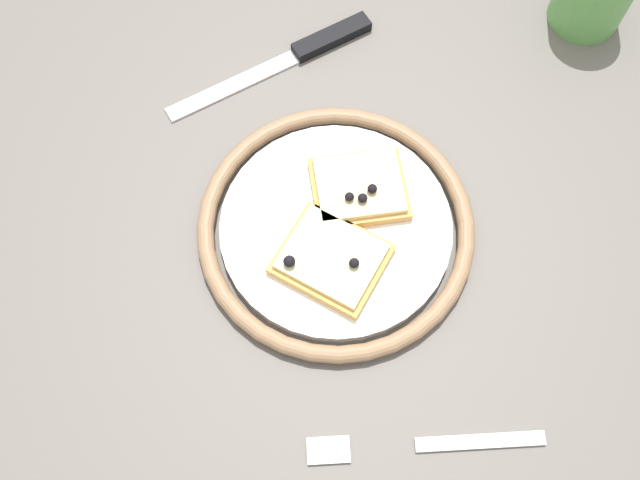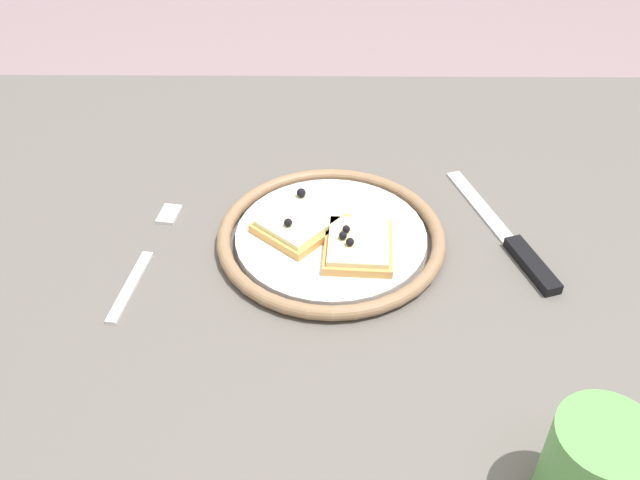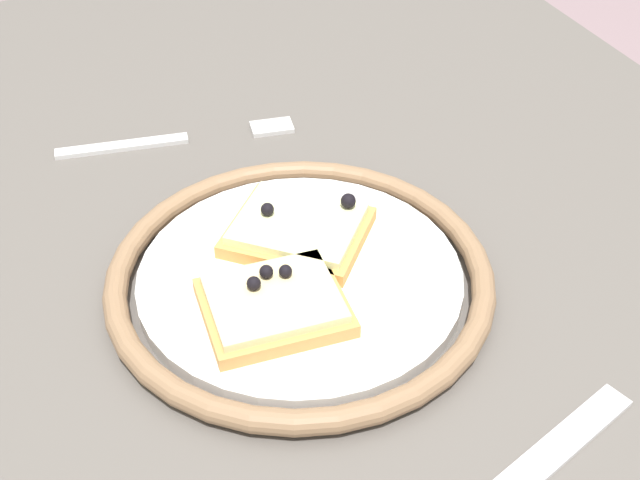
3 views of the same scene
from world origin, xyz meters
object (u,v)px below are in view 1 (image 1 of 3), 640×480
at_px(plate, 336,227).
at_px(fork, 423,445).
at_px(pizza_slice_far, 331,258).
at_px(dining_table, 338,251).
at_px(pizza_slice_near, 359,188).
at_px(knife, 305,50).

distance_m(plate, fork, 0.21).
height_order(plate, pizza_slice_far, pizza_slice_far).
height_order(dining_table, pizza_slice_near, pizza_slice_near).
bearing_deg(pizza_slice_far, dining_table, -22.52).
relative_size(dining_table, knife, 4.86).
relative_size(dining_table, pizza_slice_near, 12.19).
bearing_deg(pizza_slice_near, plate, 135.78).
distance_m(plate, pizza_slice_far, 0.04).
distance_m(pizza_slice_far, knife, 0.25).
xyz_separation_m(dining_table, fork, (-0.22, -0.02, 0.08)).
distance_m(pizza_slice_near, pizza_slice_far, 0.08).
bearing_deg(knife, plate, 176.55).
height_order(knife, fork, knife).
bearing_deg(pizza_slice_near, dining_table, 133.40).
bearing_deg(knife, fork, -177.64).
xyz_separation_m(pizza_slice_far, knife, (0.25, -0.02, -0.02)).
relative_size(pizza_slice_near, pizza_slice_far, 0.77).
bearing_deg(pizza_slice_near, pizza_slice_far, 147.58).
height_order(dining_table, fork, fork).
bearing_deg(plate, knife, -3.45).
xyz_separation_m(plate, pizza_slice_near, (0.03, -0.03, 0.01)).
bearing_deg(pizza_slice_far, fork, -166.33).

